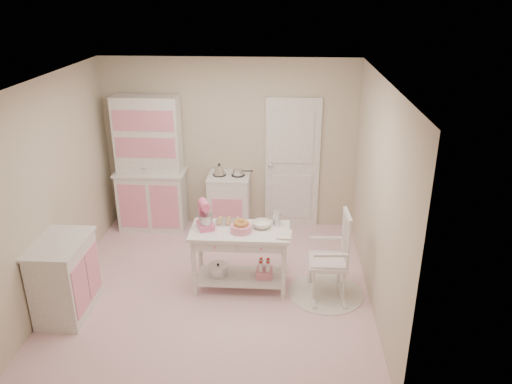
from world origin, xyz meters
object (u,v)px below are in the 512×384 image
(hutch, at_px, (150,165))
(base_cabinet, at_px, (65,278))
(stove, at_px, (229,203))
(bread_basket, at_px, (241,228))
(work_table, at_px, (240,259))
(stand_mixer, at_px, (205,215))
(rocking_chair, at_px, (328,255))

(hutch, bearing_deg, base_cabinet, -100.89)
(stove, height_order, bread_basket, stove)
(bread_basket, bearing_deg, base_cabinet, -162.80)
(hutch, bearing_deg, work_table, -46.73)
(stove, distance_m, bread_basket, 1.68)
(base_cabinet, bearing_deg, stand_mixer, 24.00)
(base_cabinet, bearing_deg, work_table, 18.70)
(base_cabinet, xyz_separation_m, bread_basket, (1.96, 0.61, 0.39))
(work_table, relative_size, stand_mixer, 3.53)
(hutch, bearing_deg, stand_mixer, -55.50)
(stove, xyz_separation_m, work_table, (0.31, -1.55, -0.06))
(hutch, height_order, rocking_chair, hutch)
(rocking_chair, relative_size, bread_basket, 4.40)
(work_table, distance_m, bread_basket, 0.45)
(stand_mixer, bearing_deg, bread_basket, -31.47)
(rocking_chair, bearing_deg, work_table, 170.78)
(stand_mixer, distance_m, bread_basket, 0.46)
(hutch, distance_m, base_cabinet, 2.37)
(stove, relative_size, stand_mixer, 2.71)
(base_cabinet, distance_m, stand_mixer, 1.74)
(base_cabinet, distance_m, rocking_chair, 3.06)
(stand_mixer, bearing_deg, stove, 63.30)
(stove, xyz_separation_m, rocking_chair, (1.37, -1.65, 0.09))
(work_table, distance_m, stand_mixer, 0.71)
(base_cabinet, distance_m, bread_basket, 2.09)
(work_table, bearing_deg, stand_mixer, 177.27)
(hutch, distance_m, rocking_chair, 3.12)
(stand_mixer, relative_size, bread_basket, 1.36)
(base_cabinet, bearing_deg, rocking_chair, 10.45)
(rocking_chair, distance_m, stand_mixer, 1.55)
(work_table, xyz_separation_m, stand_mixer, (-0.42, 0.02, 0.57))
(stove, bearing_deg, stand_mixer, -94.27)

